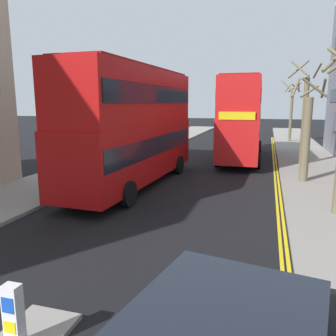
# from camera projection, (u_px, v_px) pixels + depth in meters

# --- Properties ---
(sidewalk_right) EXTENTS (4.00, 80.00, 0.14)m
(sidewalk_right) POSITION_uv_depth(u_px,v_px,m) (329.00, 193.00, 15.02)
(sidewalk_right) COLOR gray
(sidewalk_right) RESTS_ON ground
(sidewalk_left) EXTENTS (4.00, 80.00, 0.14)m
(sidewalk_left) POSITION_uv_depth(u_px,v_px,m) (71.00, 176.00, 18.60)
(sidewalk_left) COLOR gray
(sidewalk_left) RESTS_ON ground
(kerb_line_outer) EXTENTS (0.10, 56.00, 0.01)m
(kerb_line_outer) POSITION_uv_depth(u_px,v_px,m) (281.00, 203.00, 13.72)
(kerb_line_outer) COLOR yellow
(kerb_line_outer) RESTS_ON ground
(kerb_line_inner) EXTENTS (0.10, 56.00, 0.01)m
(kerb_line_inner) POSITION_uv_depth(u_px,v_px,m) (277.00, 203.00, 13.77)
(kerb_line_inner) COLOR yellow
(kerb_line_inner) RESTS_ON ground
(keep_left_bollard) EXTENTS (0.36, 0.28, 1.11)m
(keep_left_bollard) POSITION_uv_depth(u_px,v_px,m) (14.00, 320.00, 5.38)
(keep_left_bollard) COLOR silver
(keep_left_bollard) RESTS_ON traffic_island
(double_decker_bus_away) EXTENTS (3.13, 10.90, 5.64)m
(double_decker_bus_away) POSITION_uv_depth(u_px,v_px,m) (134.00, 124.00, 16.17)
(double_decker_bus_away) COLOR #B20F0F
(double_decker_bus_away) RESTS_ON ground
(double_decker_bus_oncoming) EXTENTS (2.93, 10.85, 5.64)m
(double_decker_bus_oncoming) POSITION_uv_depth(u_px,v_px,m) (242.00, 117.00, 23.91)
(double_decker_bus_oncoming) COLOR red
(double_decker_bus_oncoming) RESTS_ON ground
(street_tree_near) EXTENTS (1.90, 2.20, 6.53)m
(street_tree_near) POSITION_uv_depth(u_px,v_px,m) (304.00, 116.00, 21.21)
(street_tree_near) COLOR #6B6047
(street_tree_near) RESTS_ON sidewalk_right
(street_tree_far) EXTENTS (1.96, 1.98, 6.04)m
(street_tree_far) POSITION_uv_depth(u_px,v_px,m) (291.00, 111.00, 34.07)
(street_tree_far) COLOR #6B6047
(street_tree_far) RESTS_ON sidewalk_right
(street_tree_distant) EXTENTS (1.65, 1.65, 5.09)m
(street_tree_distant) POSITION_uv_depth(u_px,v_px,m) (306.00, 135.00, 16.63)
(street_tree_distant) COLOR #6B6047
(street_tree_distant) RESTS_ON sidewalk_right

